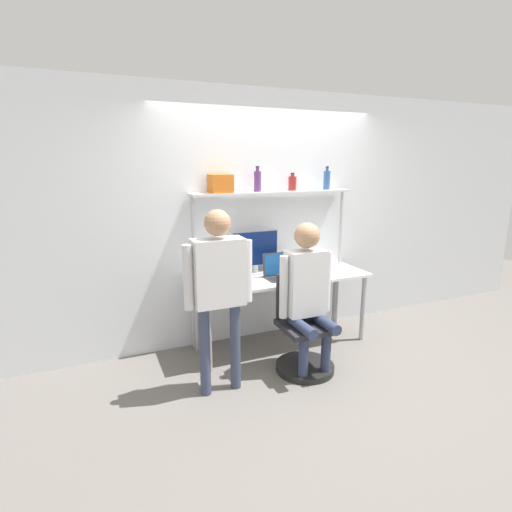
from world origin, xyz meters
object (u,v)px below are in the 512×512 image
Objects in this scene: laptop at (279,271)px; office_chair at (303,341)px; bottle_purple at (258,181)px; storage_box at (220,184)px; cell_phone at (305,275)px; bottle_red at (292,183)px; monitor at (255,251)px; bottle_blue at (327,180)px; person_seated at (308,286)px; person_standing at (219,280)px.

office_chair is (-0.00, -0.54, -0.56)m from laptop.
storage_box is (-0.40, 0.00, -0.02)m from bottle_purple.
bottle_red is (-0.01, 0.29, 0.95)m from cell_phone.
monitor is 2.08× the size of bottle_blue.
storage_box is at bearing 160.28° from cell_phone.
person_seated is 5.49× the size of bottle_purple.
office_chair is 1.12m from person_standing.
monitor is 0.37× the size of person_seated.
person_standing is at bearing -154.15° from cell_phone.
cell_phone is 0.99m from bottle_red.
monitor is 2.03× the size of bottle_purple.
bottle_blue is 0.97× the size of bottle_purple.
bottle_blue is (0.87, 0.00, 0.74)m from monitor.
bottle_purple is at bearing 100.08° from office_chair.
bottle_red reaches higher than monitor.
person_seated is 0.86m from person_standing.
cell_phone is 0.59× the size of bottle_blue.
cell_phone is at bearing -19.72° from storage_box.
office_chair is at bearing 3.77° from person_standing.
office_chair is 3.65× the size of bottle_blue.
bottle_red is 0.81m from storage_box.
bottle_purple is at bearing 119.99° from laptop.
bottle_red is 0.41m from bottle_purple.
bottle_purple is 0.40m from storage_box.
bottle_red reaches higher than storage_box.
bottle_blue reaches higher than monitor.
bottle_purple is (-0.14, 0.25, 0.92)m from laptop.
bottle_purple is (-0.84, 0.00, 0.00)m from bottle_blue.
storage_box is (-0.54, 0.83, 0.90)m from person_seated.
person_seated is at bearing -130.20° from bottle_blue.
person_standing is at bearing -130.16° from bottle_purple.
person_standing is 1.33m from bottle_purple.
office_chair is at bearing -55.33° from storage_box.
person_standing is (-0.85, -0.06, 0.73)m from office_chair.
bottle_red reaches higher than laptop.
person_standing reaches higher than office_chair.
monitor is 3.51× the size of cell_phone.
person_seated is 7.62× the size of bottle_red.
person_standing is 8.48× the size of bottle_red.
person_standing is at bearing -110.01° from storage_box.
bottle_blue is 1.25m from storage_box.
cell_phone is 0.69× the size of storage_box.
bottle_blue reaches higher than storage_box.
storage_box is at bearing 124.67° from office_chair.
person_standing reaches higher than person_seated.
storage_box is at bearing 123.10° from person_seated.
person_standing is at bearing -129.13° from monitor.
laptop is 0.78m from office_chair.
person_standing is (-0.85, -0.59, 0.17)m from laptop.
person_standing is at bearing -179.35° from person_seated.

